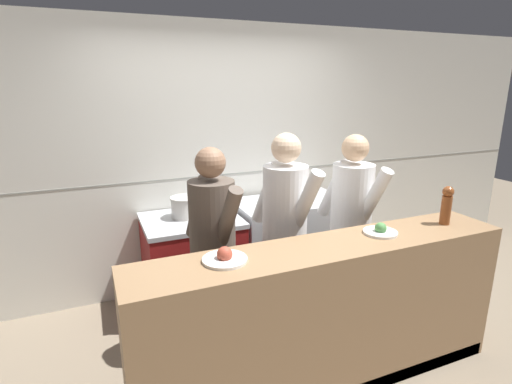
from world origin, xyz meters
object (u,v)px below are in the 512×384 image
chef_sous (285,229)px  chef_line (350,222)px  stock_pot (184,207)px  chef_head_cook (213,246)px  oven_range (193,262)px  pepper_mill (447,204)px  plated_dish_appetiser (380,231)px  plated_dish_main (225,258)px  mixing_bowl_steel (297,195)px

chef_sous → chef_line: 0.61m
chef_line → stock_pot: bearing=131.3°
chef_head_cook → oven_range: bearing=73.4°
oven_range → stock_pot: size_ratio=3.49×
chef_head_cook → pepper_mill: bearing=-34.1°
chef_line → chef_head_cook: bearing=165.3°
plated_dish_appetiser → chef_line: (0.15, 0.54, -0.14)m
plated_dish_main → chef_head_cook: 0.57m
chef_line → chef_sous: bearing=164.2°
mixing_bowl_steel → chef_sous: (-0.54, -0.78, -0.01)m
chef_head_cook → chef_sous: 0.59m
mixing_bowl_steel → plated_dish_appetiser: 1.35m
mixing_bowl_steel → chef_line: (0.07, -0.79, -0.03)m
oven_range → mixing_bowl_steel: mixing_bowl_steel is taller
oven_range → plated_dish_appetiser: plated_dish_appetiser is taller
stock_pot → chef_line: bearing=-33.9°
pepper_mill → chef_head_cook: chef_head_cook is taller
chef_head_cook → chef_sous: (0.58, 0.01, 0.04)m
plated_dish_main → chef_sous: 0.88m
mixing_bowl_steel → plated_dish_main: 1.81m
chef_line → plated_dish_appetiser: bearing=-120.7°
oven_range → chef_sous: chef_sous is taller
mixing_bowl_steel → pepper_mill: pepper_mill is taller
chef_head_cook → stock_pot: bearing=76.6°
plated_dish_appetiser → pepper_mill: size_ratio=0.81×
chef_head_cook → chef_sous: size_ratio=0.96×
chef_sous → chef_head_cook: bearing=163.7°
mixing_bowl_steel → pepper_mill: (0.48, -1.37, 0.24)m
oven_range → pepper_mill: (1.58, -1.34, 0.75)m
chef_head_cook → chef_sous: chef_sous is taller
mixing_bowl_steel → chef_head_cook: 1.38m
plated_dish_main → chef_line: bearing=22.9°
chef_sous → mixing_bowl_steel: bearing=37.9°
pepper_mill → chef_head_cook: (-1.60, 0.57, -0.28)m
stock_pot → chef_head_cook: (0.02, -0.82, -0.06)m
plated_dish_main → chef_sous: bearing=39.4°
mixing_bowl_steel → chef_sous: chef_sous is taller
oven_range → mixing_bowl_steel: bearing=1.4°
stock_pot → plated_dish_main: (-0.07, -1.36, 0.09)m
oven_range → chef_head_cook: bearing=-92.1°
oven_range → plated_dish_main: bearing=-95.1°
oven_range → chef_line: chef_line is taller
mixing_bowl_steel → chef_line: chef_line is taller
plated_dish_appetiser → chef_head_cook: chef_head_cook is taller
plated_dish_appetiser → chef_head_cook: size_ratio=0.14×
plated_dish_appetiser → chef_line: bearing=74.2°
oven_range → pepper_mill: bearing=-40.4°
stock_pot → plated_dish_appetiser: 1.72m
pepper_mill → chef_head_cook: 1.73m
oven_range → chef_head_cook: size_ratio=0.53×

